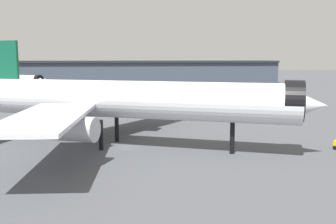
{
  "coord_description": "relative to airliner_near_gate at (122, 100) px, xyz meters",
  "views": [
    {
      "loc": [
        5.18,
        -66.39,
        15.97
      ],
      "look_at": [
        7.73,
        -1.71,
        6.7
      ],
      "focal_mm": 39.96,
      "sensor_mm": 36.0,
      "label": 1
    }
  ],
  "objects": [
    {
      "name": "ground",
      "position": [
        0.49,
        -0.9,
        -8.56
      ],
      "size": [
        900.0,
        900.0,
        0.0
      ],
      "primitive_type": "plane",
      "color": "#4C4F54"
    },
    {
      "name": "airliner_near_gate",
      "position": [
        0.0,
        0.0,
        0.0
      ],
      "size": [
        67.61,
        60.17,
        19.42
      ],
      "rotation": [
        0.0,
        0.0,
        -0.31
      ],
      "color": "silver",
      "rests_on": "ground"
    },
    {
      "name": "airliner_far_taxiway",
      "position": [
        -64.54,
        121.21,
        -2.8
      ],
      "size": [
        40.92,
        36.67,
        13.07
      ],
      "rotation": [
        0.0,
        0.0,
        5.72
      ],
      "color": "silver",
      "rests_on": "ground"
    },
    {
      "name": "terminal_building",
      "position": [
        -22.57,
        173.08,
        -1.08
      ],
      "size": [
        214.86,
        54.07,
        21.78
      ],
      "rotation": [
        0.0,
        0.0,
        0.12
      ],
      "color": "#3D4756",
      "rests_on": "ground"
    },
    {
      "name": "traffic_cone_near_nose",
      "position": [
        -27.58,
        27.03,
        -8.23
      ],
      "size": [
        0.53,
        0.53,
        0.66
      ],
      "primitive_type": "cone",
      "color": "#F2600C",
      "rests_on": "ground"
    }
  ]
}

